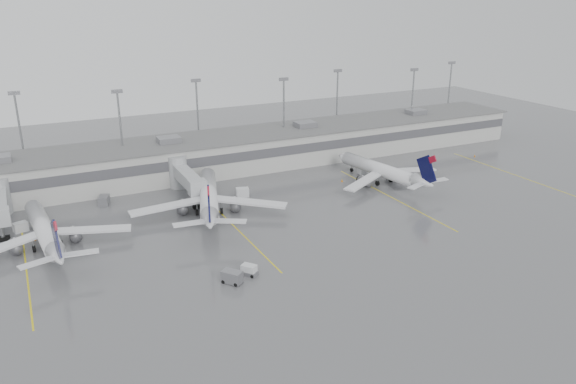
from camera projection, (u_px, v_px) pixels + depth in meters
name	position (u px, v px, depth m)	size (l,w,h in m)	color
ground	(391.00, 261.00, 89.57)	(260.00, 260.00, 0.00)	#57575A
terminal	(251.00, 149.00, 137.08)	(152.00, 17.00, 9.45)	#B1B1AC
light_masts	(241.00, 113.00, 139.30)	(142.40, 8.00, 20.60)	gray
jet_bridge_right	(183.00, 176.00, 118.31)	(4.00, 17.20, 7.00)	#979A9C
stand_markings	(318.00, 211.00, 109.82)	(105.25, 40.00, 0.01)	yellow
jet_far_left	(45.00, 231.00, 93.02)	(27.34, 30.76, 9.95)	silver
jet_mid_left	(209.00, 197.00, 107.58)	(28.59, 32.57, 10.88)	silver
jet_mid_right	(383.00, 170.00, 124.67)	(26.49, 29.92, 9.73)	silver
baggage_tug	(249.00, 271.00, 84.94)	(2.83, 3.00, 1.66)	silver
baggage_cart	(232.00, 277.00, 82.48)	(3.17, 3.39, 1.91)	slate
gse_uld_a	(21.00, 227.00, 100.26)	(2.38, 1.58, 1.68)	silver
gse_uld_b	(242.00, 192.00, 117.28)	(2.59, 1.73, 1.84)	silver
gse_uld_c	(364.00, 170.00, 132.03)	(2.72, 1.81, 1.93)	silver
gse_loader	(104.00, 200.00, 112.68)	(1.86, 2.98, 1.86)	slate
cone_a	(35.00, 238.00, 96.83)	(0.46, 0.46, 0.73)	orange
cone_b	(208.00, 200.00, 114.71)	(0.47, 0.47, 0.74)	orange
cone_c	(342.00, 180.00, 126.48)	(0.42, 0.42, 0.66)	orange
cone_d	(475.00, 156.00, 145.51)	(0.39, 0.39, 0.63)	orange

